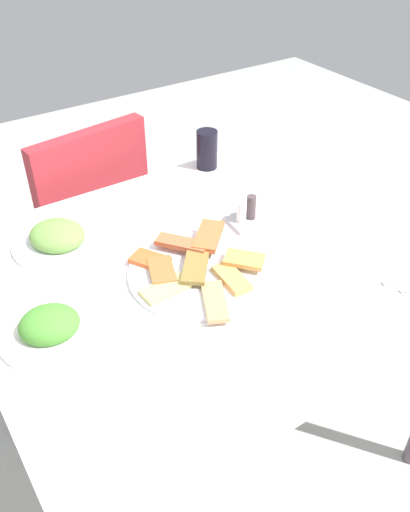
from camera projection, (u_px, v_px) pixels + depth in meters
The scene contains 8 objects.
ground_plane at pixel (209, 441), 1.79m from camera, with size 6.00×6.00×0.00m, color #A8AEA6.
dining_table at pixel (210, 285), 1.37m from camera, with size 1.13×0.94×0.77m.
dining_chair at pixel (84, 225), 1.91m from camera, with size 0.48×0.48×0.90m.
pide_platter at pixel (196, 270), 1.27m from camera, with size 0.32×0.35×0.04m.
salad_plate_greens at pixel (50, 327), 1.11m from camera, with size 0.22×0.22×0.07m.
salad_plate_rice at pixel (58, 238), 1.36m from camera, with size 0.23×0.23×0.07m.
soda_can at pixel (207, 150), 1.67m from camera, with size 0.07×0.07×0.12m, color black.
condiment_caddy at pixel (246, 216), 1.44m from camera, with size 0.10×0.10×0.08m.
Camera 1 is at (-0.59, -0.86, 1.58)m, focal length 37.53 mm.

